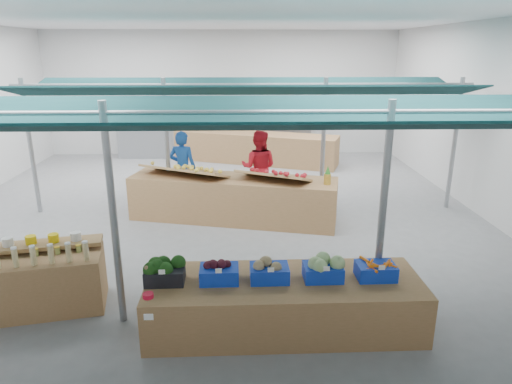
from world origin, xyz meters
TOP-DOWN VIEW (x-y plane):
  - floor at (0.00, 0.00)m, footprint 13.00×13.00m
  - hall at (0.00, 1.44)m, footprint 13.00×13.00m
  - pole_grid at (0.75, -1.75)m, footprint 10.00×4.60m
  - awnings at (0.75, -1.75)m, footprint 9.50×7.08m
  - back_shelving_left at (-2.50, 6.00)m, footprint 2.00×0.50m
  - back_shelving_right at (2.00, 6.00)m, footprint 2.00×0.50m
  - bottle_shelf at (-2.28, -3.64)m, footprint 1.95×1.41m
  - veg_counter at (1.20, -4.23)m, footprint 3.61×1.24m
  - fruit_counter at (0.47, -0.15)m, footprint 4.56×2.06m
  - far_counter at (1.11, 5.14)m, footprint 5.40×2.86m
  - crate_stack at (2.69, -4.08)m, footprint 0.60×0.53m
  - vendor_left at (-0.73, 0.95)m, footprint 0.73×0.56m
  - vendor_right at (1.07, 0.95)m, footprint 1.00×0.85m
  - crate_broccoli at (-0.34, -4.24)m, footprint 0.51×0.41m
  - crate_beets at (0.36, -4.24)m, footprint 0.51×0.41m
  - crate_celeriac at (1.00, -4.23)m, footprint 0.51×0.41m
  - crate_cabbage at (1.70, -4.22)m, footprint 0.51×0.41m
  - crate_carrots at (2.40, -4.22)m, footprint 0.51×0.41m
  - sparrow at (-0.50, -4.37)m, footprint 0.12×0.09m
  - pole_ribbon at (-0.34, -5.27)m, footprint 0.12×0.12m
  - apple_heap_yellow at (-0.59, -0.01)m, footprint 2.01×1.48m
  - apple_heap_red at (1.32, -0.46)m, footprint 1.65×1.30m
  - pineapple at (2.40, -0.72)m, footprint 0.14×0.14m

SIDE VIEW (x-z plane):
  - floor at x=0.00m, z-range 0.00..0.00m
  - crate_stack at x=2.69m, z-range 0.00..0.61m
  - veg_counter at x=1.20m, z-range 0.00..0.70m
  - bottle_shelf at x=-2.28m, z-range -0.10..0.99m
  - fruit_counter at x=0.47m, z-range 0.00..0.95m
  - far_counter at x=1.11m, z-range 0.00..0.97m
  - crate_carrots at x=2.40m, z-range 0.67..0.96m
  - crate_beets at x=0.36m, z-range 0.69..0.98m
  - crate_celeriac at x=1.00m, z-range 0.69..1.00m
  - crate_broccoli at x=-0.34m, z-range 0.68..1.03m
  - crate_cabbage at x=1.70m, z-range 0.68..1.03m
  - vendor_left at x=-0.73m, z-range 0.00..1.78m
  - vendor_right at x=1.07m, z-range 0.00..1.78m
  - sparrow at x=-0.50m, z-range 0.89..1.00m
  - back_shelving_left at x=-2.50m, z-range 0.00..2.00m
  - back_shelving_right at x=2.00m, z-range 0.00..2.00m
  - pole_ribbon at x=-0.34m, z-range 0.94..1.22m
  - apple_heap_yellow at x=-0.59m, z-range 0.98..1.25m
  - apple_heap_red at x=1.32m, z-range 0.98..1.25m
  - pineapple at x=2.40m, z-range 0.94..1.33m
  - pole_grid at x=0.75m, z-range 0.31..3.31m
  - hall at x=0.00m, z-range -3.85..9.15m
  - awnings at x=0.75m, z-range 2.63..2.93m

